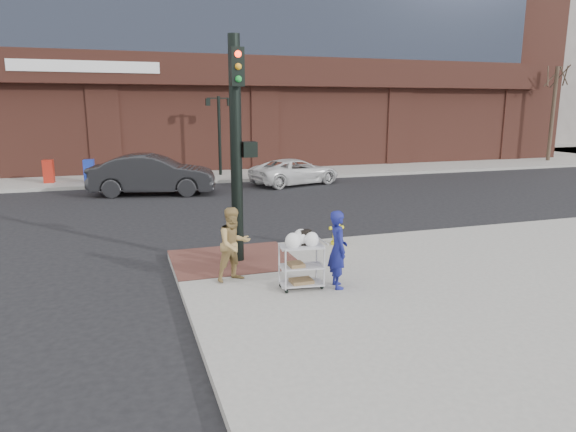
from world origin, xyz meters
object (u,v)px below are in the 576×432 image
object	(u,v)px
pedestrian_tan	(234,244)
minivan_white	(295,172)
lamp_post	(219,127)
utility_cart	(301,262)
traffic_signal_pole	(237,144)
fire_hydrant	(336,228)
sedan_dark	(153,175)
woman_blue	(338,249)

from	to	relation	value
pedestrian_tan	minivan_white	xyz separation A→B (m)	(5.83, 13.09, -0.30)
lamp_post	utility_cart	bearing A→B (deg)	-95.71
traffic_signal_pole	fire_hydrant	xyz separation A→B (m)	(2.70, 0.62, -2.26)
fire_hydrant	pedestrian_tan	bearing A→B (deg)	-148.01
minivan_white	sedan_dark	bearing A→B (deg)	81.16
sedan_dark	minivan_white	world-z (taller)	sedan_dark
pedestrian_tan	minivan_white	distance (m)	14.33
sedan_dark	utility_cart	size ratio (longest dim) A/B	4.40
traffic_signal_pole	minivan_white	world-z (taller)	traffic_signal_pole
lamp_post	traffic_signal_pole	distance (m)	15.43
lamp_post	woman_blue	distance (m)	17.68
minivan_white	pedestrian_tan	bearing A→B (deg)	139.82
minivan_white	fire_hydrant	xyz separation A→B (m)	(-2.72, -11.15, -0.04)
woman_blue	utility_cart	xyz separation A→B (m)	(-0.70, 0.15, -0.24)
woman_blue	lamp_post	bearing A→B (deg)	4.68
utility_cart	fire_hydrant	size ratio (longest dim) A/B	1.41
sedan_dark	minivan_white	distance (m)	6.68
woman_blue	sedan_dark	world-z (taller)	same
fire_hydrant	lamp_post	bearing A→B (deg)	90.86
sedan_dark	fire_hydrant	world-z (taller)	sedan_dark
traffic_signal_pole	pedestrian_tan	bearing A→B (deg)	-107.21
woman_blue	utility_cart	world-z (taller)	woman_blue
lamp_post	pedestrian_tan	xyz separation A→B (m)	(-2.88, -16.54, -1.71)
traffic_signal_pole	lamp_post	bearing A→B (deg)	80.76
traffic_signal_pole	sedan_dark	world-z (taller)	traffic_signal_pole
traffic_signal_pole	utility_cart	size ratio (longest dim) A/B	4.30
woman_blue	minivan_white	size ratio (longest dim) A/B	0.35
sedan_dark	fire_hydrant	bearing A→B (deg)	-146.72
lamp_post	sedan_dark	xyz separation A→B (m)	(-3.68, -4.31, -1.77)
traffic_signal_pole	woman_blue	world-z (taller)	traffic_signal_pole
traffic_signal_pole	minivan_white	xyz separation A→B (m)	(5.42, 11.77, -2.22)
utility_cart	pedestrian_tan	bearing A→B (deg)	142.65
woman_blue	fire_hydrant	world-z (taller)	woman_blue
utility_cart	woman_blue	bearing A→B (deg)	-12.19
pedestrian_tan	fire_hydrant	xyz separation A→B (m)	(3.10, 1.94, -0.34)
traffic_signal_pole	minivan_white	distance (m)	13.15
pedestrian_tan	lamp_post	bearing A→B (deg)	62.21
pedestrian_tan	minivan_white	size ratio (longest dim) A/B	0.35
traffic_signal_pole	pedestrian_tan	size ratio (longest dim) A/B	3.29
lamp_post	pedestrian_tan	size ratio (longest dim) A/B	2.63
lamp_post	fire_hydrant	distance (m)	14.75
traffic_signal_pole	utility_cart	distance (m)	3.16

